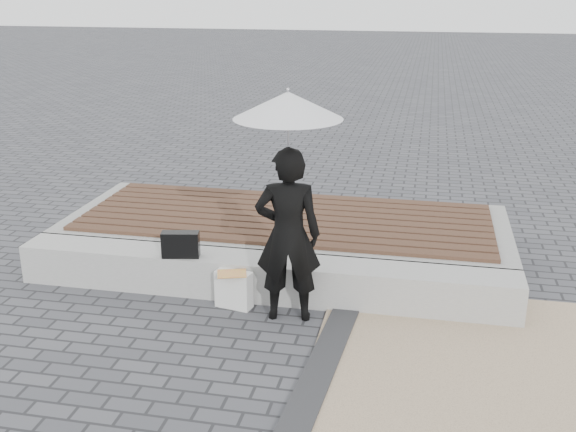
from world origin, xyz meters
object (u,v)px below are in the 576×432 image
Objects in this scene: parasol at (288,105)px; canvas_tote at (234,289)px; seating_ledge at (261,277)px; woman at (288,235)px; handbag at (181,245)px.

canvas_tote is (-0.55, 0.10, -1.81)m from parasol.
canvas_tote is (-0.19, -0.31, -0.02)m from seating_ledge.
woman is at bearing -116.57° from parasol.
woman is at bearing 1.04° from canvas_tote.
canvas_tote is (-0.55, 0.10, -0.63)m from woman.
handbag reaches higher than seating_ledge.
seating_ledge is 0.82m from woman.
canvas_tote is (0.59, -0.18, -0.35)m from handbag.
seating_ledge is 1.87m from parasol.
parasol reaches higher than handbag.
parasol is at bearing -25.07° from handbag.
handbag is 1.00× the size of canvas_tote.
parasol is 1.87m from handbag.
seating_ledge is 0.86m from handbag.
canvas_tote is at bearing -28.24° from handbag.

